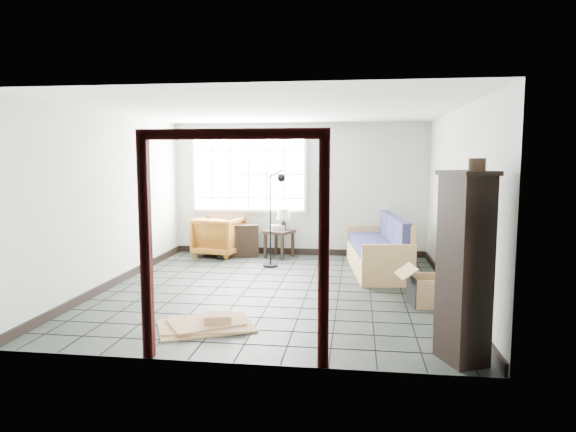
# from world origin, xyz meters

# --- Properties ---
(ground) EXTENTS (5.50, 5.50, 0.00)m
(ground) POSITION_xyz_m (0.00, 0.00, 0.00)
(ground) COLOR black
(ground) RESTS_ON ground
(room_shell) EXTENTS (5.02, 5.52, 2.61)m
(room_shell) POSITION_xyz_m (0.00, 0.03, 1.68)
(room_shell) COLOR #AAB0A9
(room_shell) RESTS_ON ground
(window_panel) EXTENTS (2.32, 0.08, 1.52)m
(window_panel) POSITION_xyz_m (-1.00, 2.70, 1.60)
(window_panel) COLOR silver
(window_panel) RESTS_ON ground
(doorway_trim) EXTENTS (1.80, 0.08, 2.20)m
(doorway_trim) POSITION_xyz_m (0.00, -2.70, 1.38)
(doorway_trim) COLOR #330C0B
(doorway_trim) RESTS_ON ground
(futon_sofa) EXTENTS (1.07, 2.23, 0.95)m
(futon_sofa) POSITION_xyz_m (1.56, 1.39, 0.34)
(futon_sofa) COLOR #A4714A
(futon_sofa) RESTS_ON ground
(armchair) EXTENTS (0.95, 0.91, 0.85)m
(armchair) POSITION_xyz_m (-1.55, 2.40, 0.42)
(armchair) COLOR brown
(armchair) RESTS_ON ground
(side_table) EXTENTS (0.63, 0.63, 0.53)m
(side_table) POSITION_xyz_m (-0.35, 2.40, 0.44)
(side_table) COLOR black
(side_table) RESTS_ON ground
(table_lamp) EXTENTS (0.32, 0.32, 0.41)m
(table_lamp) POSITION_xyz_m (-0.27, 2.48, 0.82)
(table_lamp) COLOR black
(table_lamp) RESTS_ON side_table
(projector) EXTENTS (0.31, 0.28, 0.09)m
(projector) POSITION_xyz_m (-0.39, 2.47, 0.58)
(projector) COLOR silver
(projector) RESTS_ON side_table
(floor_lamp) EXTENTS (0.46, 0.40, 1.73)m
(floor_lamp) POSITION_xyz_m (-0.27, 1.48, 0.92)
(floor_lamp) COLOR black
(floor_lamp) RESTS_ON ground
(console_shelf) EXTENTS (0.85, 0.50, 0.62)m
(console_shelf) POSITION_xyz_m (-1.17, 2.40, 0.31)
(console_shelf) COLOR black
(console_shelf) RESTS_ON ground
(tall_shelf) EXTENTS (0.55, 0.60, 1.82)m
(tall_shelf) POSITION_xyz_m (2.15, -2.40, 0.93)
(tall_shelf) COLOR black
(tall_shelf) RESTS_ON ground
(pot) EXTENTS (0.16, 0.16, 0.11)m
(pot) POSITION_xyz_m (2.21, -2.48, 1.88)
(pot) COLOR black
(pot) RESTS_ON tall_shelf
(open_box) EXTENTS (0.99, 0.60, 0.53)m
(open_box) POSITION_xyz_m (2.15, -0.50, 0.19)
(open_box) COLOR brown
(open_box) RESTS_ON ground
(cardboard_pile) EXTENTS (1.27, 1.12, 0.15)m
(cardboard_pile) POSITION_xyz_m (-0.54, -1.77, 0.04)
(cardboard_pile) COLOR brown
(cardboard_pile) RESTS_ON ground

